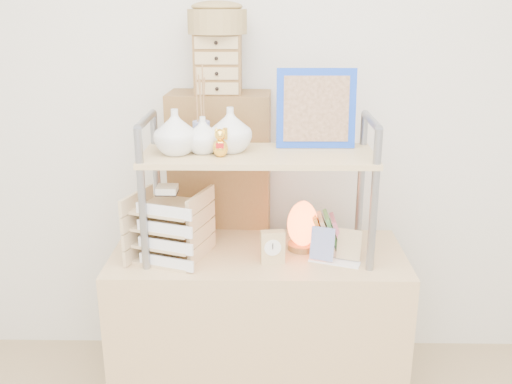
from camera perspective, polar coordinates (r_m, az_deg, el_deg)
room_shell at (r=1.34m, az=-0.13°, el=17.11°), size 3.42×3.41×2.61m
desk at (r=2.53m, az=0.21°, el=-13.83°), size 1.20×0.50×0.75m
cabinet at (r=2.73m, az=-3.43°, el=-4.26°), size 0.46×0.26×1.35m
hutch at (r=2.22m, az=-1.67°, el=4.60°), size 0.90×0.34×0.74m
letter_tray at (r=2.28m, az=-8.66°, el=-3.79°), size 0.31×0.31×0.31m
salt_lamp at (r=2.35m, az=4.68°, el=-3.32°), size 0.14×0.13×0.21m
desk_clock at (r=2.24m, az=1.68°, el=-5.51°), size 0.10×0.05×0.13m
postcard_stand at (r=2.27m, az=7.89°, el=-6.03°), size 0.21×0.12×0.14m
drawer_chest at (r=2.51m, az=-3.82°, el=12.65°), size 0.20×0.16×0.25m
woven_basket at (r=2.50m, az=-3.91°, el=16.65°), size 0.25×0.25×0.10m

